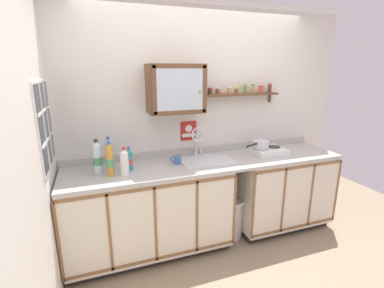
# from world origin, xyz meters

# --- Properties ---
(floor) EXTENTS (6.05, 6.05, 0.00)m
(floor) POSITION_xyz_m (0.00, 0.00, 0.00)
(floor) COLOR gray
(floor) RESTS_ON ground
(back_wall) EXTENTS (3.65, 0.07, 2.61)m
(back_wall) POSITION_xyz_m (0.00, 0.77, 1.32)
(back_wall) COLOR silver
(back_wall) RESTS_ON ground
(side_wall_left) EXTENTS (0.05, 3.55, 2.61)m
(side_wall_left) POSITION_xyz_m (-1.55, -0.23, 1.31)
(side_wall_left) COLOR silver
(side_wall_left) RESTS_ON ground
(lower_cabinet_run) EXTENTS (1.67, 0.65, 0.91)m
(lower_cabinet_run) POSITION_xyz_m (-0.68, 0.43, 0.46)
(lower_cabinet_run) COLOR black
(lower_cabinet_run) RESTS_ON ground
(lower_cabinet_run_right) EXTENTS (1.17, 0.65, 0.91)m
(lower_cabinet_run_right) POSITION_xyz_m (0.93, 0.43, 0.46)
(lower_cabinet_run_right) COLOR black
(lower_cabinet_run_right) RESTS_ON ground
(countertop) EXTENTS (3.01, 0.67, 0.03)m
(countertop) POSITION_xyz_m (0.00, 0.43, 0.92)
(countertop) COLOR #B2B2AD
(countertop) RESTS_ON lower_cabinet_run
(backsplash) EXTENTS (3.01, 0.02, 0.08)m
(backsplash) POSITION_xyz_m (0.00, 0.74, 0.98)
(backsplash) COLOR #B2B2AD
(backsplash) RESTS_ON countertop
(sink) EXTENTS (0.55, 0.46, 0.47)m
(sink) POSITION_xyz_m (-0.04, 0.47, 0.92)
(sink) COLOR silver
(sink) RESTS_ON countertop
(hot_plate_stove) EXTENTS (0.38, 0.32, 0.07)m
(hot_plate_stove) POSITION_xyz_m (0.74, 0.44, 0.97)
(hot_plate_stove) COLOR silver
(hot_plate_stove) RESTS_ON countertop
(saucepan) EXTENTS (0.36, 0.23, 0.09)m
(saucepan) POSITION_xyz_m (0.65, 0.46, 1.06)
(saucepan) COLOR silver
(saucepan) RESTS_ON hot_plate_stove
(bottle_detergent_teal_0) EXTENTS (0.07, 0.07, 0.24)m
(bottle_detergent_teal_0) POSITION_xyz_m (-0.85, 0.44, 1.04)
(bottle_detergent_teal_0) COLOR teal
(bottle_detergent_teal_0) RESTS_ON countertop
(bottle_juice_amber_1) EXTENTS (0.07, 0.07, 0.33)m
(bottle_juice_amber_1) POSITION_xyz_m (-1.03, 0.36, 1.09)
(bottle_juice_amber_1) COLOR gold
(bottle_juice_amber_1) RESTS_ON countertop
(bottle_opaque_white_2) EXTENTS (0.08, 0.08, 0.27)m
(bottle_opaque_white_2) POSITION_xyz_m (-0.90, 0.34, 1.06)
(bottle_opaque_white_2) COLOR white
(bottle_opaque_white_2) RESTS_ON countertop
(bottle_water_clear_3) EXTENTS (0.08, 0.08, 0.33)m
(bottle_water_clear_3) POSITION_xyz_m (-1.14, 0.46, 1.09)
(bottle_water_clear_3) COLOR silver
(bottle_water_clear_3) RESTS_ON countertop
(bottle_water_blue_4) EXTENTS (0.07, 0.07, 0.33)m
(bottle_water_blue_4) POSITION_xyz_m (-1.02, 0.54, 1.09)
(bottle_water_blue_4) COLOR #8CB7E0
(bottle_water_blue_4) RESTS_ON countertop
(mug) EXTENTS (0.11, 0.08, 0.09)m
(mug) POSITION_xyz_m (-0.36, 0.46, 0.98)
(mug) COLOR #3F6699
(mug) RESTS_ON countertop
(wall_cabinet) EXTENTS (0.57, 0.32, 0.49)m
(wall_cabinet) POSITION_xyz_m (-0.32, 0.60, 1.70)
(wall_cabinet) COLOR brown
(spice_shelf) EXTENTS (0.94, 0.14, 0.23)m
(spice_shelf) POSITION_xyz_m (0.48, 0.68, 1.63)
(spice_shelf) COLOR brown
(warning_sign) EXTENTS (0.19, 0.01, 0.22)m
(warning_sign) POSITION_xyz_m (-0.13, 0.74, 1.21)
(warning_sign) COLOR #B2261E
(window) EXTENTS (0.03, 0.67, 0.71)m
(window) POSITION_xyz_m (-1.52, 0.33, 1.46)
(window) COLOR #262D38
(trash_bin) EXTENTS (0.31, 0.31, 0.46)m
(trash_bin) POSITION_xyz_m (0.25, 0.39, 0.24)
(trash_bin) COLOR silver
(trash_bin) RESTS_ON ground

